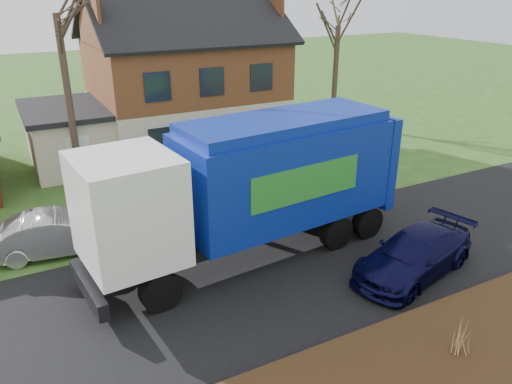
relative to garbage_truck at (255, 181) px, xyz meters
name	(u,v)px	position (x,y,z in m)	size (l,w,h in m)	color
ground	(287,272)	(0.35, -1.46, -2.56)	(120.00, 120.00, 0.00)	#2D531B
road	(287,271)	(0.35, -1.46, -2.55)	(80.00, 7.00, 0.02)	black
mulch_verge	(411,379)	(0.35, -6.76, -2.41)	(80.00, 3.50, 0.30)	#311C10
main_house	(175,71)	(1.84, 12.45, 1.46)	(12.95, 8.95, 9.26)	beige
garbage_truck	(255,181)	(0.00, 0.00, 0.00)	(10.59, 3.75, 4.45)	black
silver_sedan	(59,233)	(-5.61, 3.06, -1.86)	(1.48, 4.25, 1.40)	#9C9FA4
navy_wagon	(414,254)	(3.70, -3.32, -1.90)	(1.87, 4.59, 1.33)	black
tree_front_east	(340,4)	(9.59, 9.09, 4.65)	(3.20, 3.20, 8.88)	#433728
grass_clump_mid	(463,337)	(1.85, -6.77, -1.82)	(0.32, 0.26, 0.88)	#B2824E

